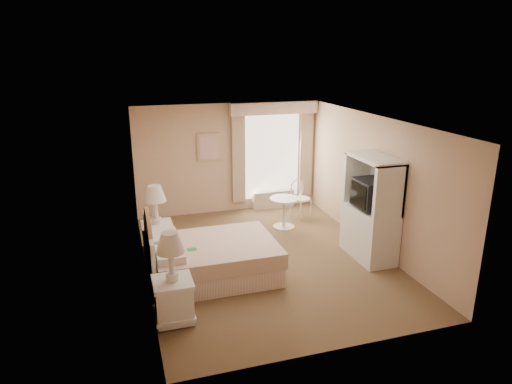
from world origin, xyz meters
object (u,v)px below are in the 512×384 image
object	(u,v)px
nightstand_near	(173,289)
armoire	(371,216)
nightstand_far	(157,231)
cafe_chair	(299,195)
round_table	(284,208)
bed	(208,258)

from	to	relation	value
nightstand_near	armoire	size ratio (longest dim) A/B	0.69
nightstand_far	cafe_chair	bearing A→B (deg)	20.33
nightstand_far	round_table	bearing A→B (deg)	13.85
nightstand_near	cafe_chair	size ratio (longest dim) A/B	1.53
bed	armoire	distance (m)	2.97
bed	armoire	bearing A→B (deg)	-1.81
round_table	nightstand_near	bearing A→B (deg)	-133.46
cafe_chair	armoire	world-z (taller)	armoire
round_table	armoire	xyz separation A→B (m)	(0.96, -1.80, 0.34)
cafe_chair	armoire	distance (m)	2.39
bed	armoire	size ratio (longest dim) A/B	1.11
round_table	cafe_chair	xyz separation A→B (m)	(0.56, 0.54, 0.06)
bed	cafe_chair	size ratio (longest dim) A/B	2.44
armoire	round_table	bearing A→B (deg)	118.09
round_table	armoire	world-z (taller)	armoire
nightstand_near	cafe_chair	bearing A→B (deg)	46.10
armoire	nightstand_near	bearing A→B (deg)	-164.09
nightstand_far	cafe_chair	xyz separation A→B (m)	(3.26, 1.21, -0.01)
nightstand_far	armoire	distance (m)	3.84
nightstand_far	armoire	world-z (taller)	armoire
nightstand_near	armoire	world-z (taller)	armoire
bed	nightstand_near	world-z (taller)	nightstand_near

